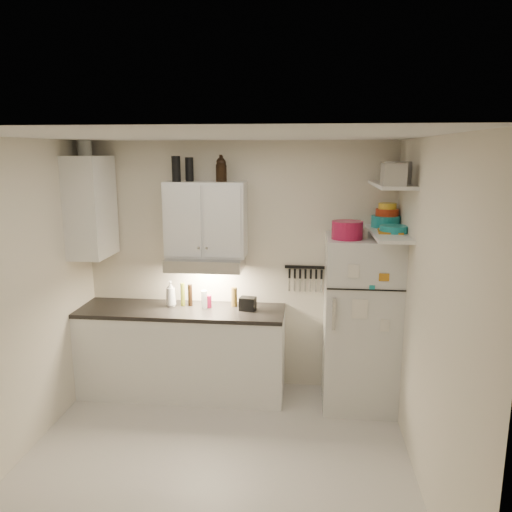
# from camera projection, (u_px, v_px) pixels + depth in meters

# --- Properties ---
(floor) EXTENTS (3.20, 3.00, 0.02)m
(floor) POSITION_uv_depth(u_px,v_px,m) (214.00, 466.00, 4.05)
(floor) COLOR beige
(floor) RESTS_ON ground
(ceiling) EXTENTS (3.20, 3.00, 0.02)m
(ceiling) POSITION_uv_depth(u_px,v_px,m) (207.00, 134.00, 3.51)
(ceiling) COLOR silver
(ceiling) RESTS_ON ground
(back_wall) EXTENTS (3.20, 0.02, 2.60)m
(back_wall) POSITION_uv_depth(u_px,v_px,m) (238.00, 267.00, 5.25)
(back_wall) COLOR beige
(back_wall) RESTS_ON ground
(left_wall) EXTENTS (0.02, 3.00, 2.60)m
(left_wall) POSITION_uv_depth(u_px,v_px,m) (11.00, 305.00, 3.94)
(left_wall) COLOR beige
(left_wall) RESTS_ON ground
(right_wall) EXTENTS (0.02, 3.00, 2.60)m
(right_wall) POSITION_uv_depth(u_px,v_px,m) (429.00, 319.00, 3.62)
(right_wall) COLOR beige
(right_wall) RESTS_ON ground
(base_cabinet) EXTENTS (2.10, 0.60, 0.88)m
(base_cabinet) POSITION_uv_depth(u_px,v_px,m) (183.00, 353.00, 5.18)
(base_cabinet) COLOR white
(base_cabinet) RESTS_ON floor
(countertop) EXTENTS (2.10, 0.62, 0.04)m
(countertop) POSITION_uv_depth(u_px,v_px,m) (181.00, 311.00, 5.09)
(countertop) COLOR black
(countertop) RESTS_ON base_cabinet
(upper_cabinet) EXTENTS (0.80, 0.33, 0.75)m
(upper_cabinet) POSITION_uv_depth(u_px,v_px,m) (206.00, 219.00, 5.00)
(upper_cabinet) COLOR white
(upper_cabinet) RESTS_ON back_wall
(side_cabinet) EXTENTS (0.33, 0.55, 1.00)m
(side_cabinet) POSITION_uv_depth(u_px,v_px,m) (91.00, 207.00, 4.96)
(side_cabinet) COLOR white
(side_cabinet) RESTS_ON left_wall
(range_hood) EXTENTS (0.76, 0.46, 0.12)m
(range_hood) POSITION_uv_depth(u_px,v_px,m) (206.00, 263.00, 5.03)
(range_hood) COLOR silver
(range_hood) RESTS_ON back_wall
(fridge) EXTENTS (0.70, 0.68, 1.70)m
(fridge) POSITION_uv_depth(u_px,v_px,m) (360.00, 323.00, 4.88)
(fridge) COLOR silver
(fridge) RESTS_ON floor
(shelf_hi) EXTENTS (0.30, 0.95, 0.03)m
(shelf_hi) POSITION_uv_depth(u_px,v_px,m) (391.00, 185.00, 4.45)
(shelf_hi) COLOR white
(shelf_hi) RESTS_ON right_wall
(shelf_lo) EXTENTS (0.30, 0.95, 0.03)m
(shelf_lo) POSITION_uv_depth(u_px,v_px,m) (388.00, 233.00, 4.54)
(shelf_lo) COLOR white
(shelf_lo) RESTS_ON right_wall
(knife_strip) EXTENTS (0.42, 0.02, 0.03)m
(knife_strip) POSITION_uv_depth(u_px,v_px,m) (305.00, 267.00, 5.15)
(knife_strip) COLOR black
(knife_strip) RESTS_ON back_wall
(dutch_oven) EXTENTS (0.38, 0.38, 0.17)m
(dutch_oven) POSITION_uv_depth(u_px,v_px,m) (347.00, 230.00, 4.59)
(dutch_oven) COLOR #A0123B
(dutch_oven) RESTS_ON fridge
(book_stack) EXTENTS (0.24, 0.29, 0.09)m
(book_stack) POSITION_uv_depth(u_px,v_px,m) (390.00, 235.00, 4.52)
(book_stack) COLOR #B47116
(book_stack) RESTS_ON fridge
(spice_jar) EXTENTS (0.07, 0.07, 0.09)m
(spice_jar) POSITION_uv_depth(u_px,v_px,m) (365.00, 234.00, 4.62)
(spice_jar) COLOR silver
(spice_jar) RESTS_ON fridge
(stock_pot) EXTENTS (0.28, 0.28, 0.18)m
(stock_pot) POSITION_uv_depth(u_px,v_px,m) (394.00, 171.00, 4.75)
(stock_pot) COLOR silver
(stock_pot) RESTS_ON shelf_hi
(tin_a) EXTENTS (0.24, 0.23, 0.19)m
(tin_a) POSITION_uv_depth(u_px,v_px,m) (399.00, 173.00, 4.36)
(tin_a) COLOR #AAAAAD
(tin_a) RESTS_ON shelf_hi
(tin_b) EXTENTS (0.19, 0.19, 0.18)m
(tin_b) POSITION_uv_depth(u_px,v_px,m) (394.00, 175.00, 4.07)
(tin_b) COLOR #AAAAAD
(tin_b) RESTS_ON shelf_hi
(bowl_teal) EXTENTS (0.27, 0.27, 0.11)m
(bowl_teal) POSITION_uv_depth(u_px,v_px,m) (385.00, 221.00, 4.80)
(bowl_teal) COLOR teal
(bowl_teal) RESTS_ON shelf_lo
(bowl_orange) EXTENTS (0.22, 0.22, 0.07)m
(bowl_orange) POSITION_uv_depth(u_px,v_px,m) (387.00, 212.00, 4.80)
(bowl_orange) COLOR #B92F11
(bowl_orange) RESTS_ON bowl_teal
(bowl_yellow) EXTENTS (0.17, 0.17, 0.05)m
(bowl_yellow) POSITION_uv_depth(u_px,v_px,m) (387.00, 206.00, 4.79)
(bowl_yellow) COLOR gold
(bowl_yellow) RESTS_ON bowl_orange
(plates) EXTENTS (0.33, 0.33, 0.06)m
(plates) POSITION_uv_depth(u_px,v_px,m) (394.00, 229.00, 4.49)
(plates) COLOR teal
(plates) RESTS_ON shelf_lo
(growler_a) EXTENTS (0.13, 0.13, 0.24)m
(growler_a) POSITION_uv_depth(u_px,v_px,m) (221.00, 169.00, 4.87)
(growler_a) COLOR black
(growler_a) RESTS_ON upper_cabinet
(growler_b) EXTENTS (0.10, 0.10, 0.23)m
(growler_b) POSITION_uv_depth(u_px,v_px,m) (222.00, 170.00, 4.87)
(growler_b) COLOR black
(growler_b) RESTS_ON upper_cabinet
(thermos_a) EXTENTS (0.08, 0.08, 0.24)m
(thermos_a) POSITION_uv_depth(u_px,v_px,m) (189.00, 169.00, 4.93)
(thermos_a) COLOR black
(thermos_a) RESTS_ON upper_cabinet
(thermos_b) EXTENTS (0.10, 0.10, 0.25)m
(thermos_b) POSITION_uv_depth(u_px,v_px,m) (176.00, 169.00, 4.86)
(thermos_b) COLOR black
(thermos_b) RESTS_ON upper_cabinet
(side_jar) EXTENTS (0.16, 0.16, 0.18)m
(side_jar) POSITION_uv_depth(u_px,v_px,m) (84.00, 146.00, 4.89)
(side_jar) COLOR silver
(side_jar) RESTS_ON side_cabinet
(soap_bottle) EXTENTS (0.13, 0.13, 0.30)m
(soap_bottle) POSITION_uv_depth(u_px,v_px,m) (171.00, 292.00, 5.14)
(soap_bottle) COLOR white
(soap_bottle) RESTS_ON countertop
(pepper_mill) EXTENTS (0.08, 0.08, 0.20)m
(pepper_mill) POSITION_uv_depth(u_px,v_px,m) (234.00, 297.00, 5.15)
(pepper_mill) COLOR brown
(pepper_mill) RESTS_ON countertop
(oil_bottle) EXTENTS (0.06, 0.06, 0.24)m
(oil_bottle) POSITION_uv_depth(u_px,v_px,m) (183.00, 294.00, 5.16)
(oil_bottle) COLOR olive
(oil_bottle) RESTS_ON countertop
(vinegar_bottle) EXTENTS (0.06, 0.06, 0.23)m
(vinegar_bottle) POSITION_uv_depth(u_px,v_px,m) (190.00, 295.00, 5.16)
(vinegar_bottle) COLOR black
(vinegar_bottle) RESTS_ON countertop
(clear_bottle) EXTENTS (0.08, 0.08, 0.19)m
(clear_bottle) POSITION_uv_depth(u_px,v_px,m) (204.00, 299.00, 5.08)
(clear_bottle) COLOR silver
(clear_bottle) RESTS_ON countertop
(red_jar) EXTENTS (0.08, 0.08, 0.13)m
(red_jar) POSITION_uv_depth(u_px,v_px,m) (208.00, 301.00, 5.11)
(red_jar) COLOR #A0123B
(red_jar) RESTS_ON countertop
(caddy) EXTENTS (0.17, 0.14, 0.14)m
(caddy) POSITION_uv_depth(u_px,v_px,m) (248.00, 304.00, 5.02)
(caddy) COLOR black
(caddy) RESTS_ON countertop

